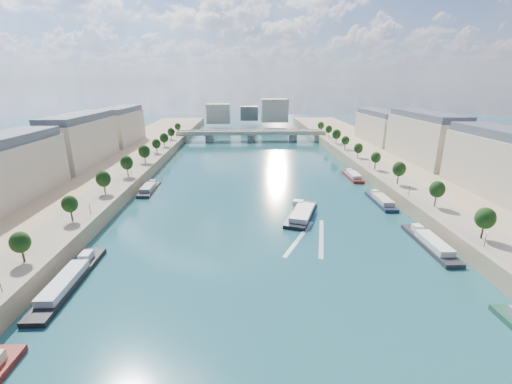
{
  "coord_description": "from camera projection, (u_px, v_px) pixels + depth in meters",
  "views": [
    {
      "loc": [
        -5.8,
        -28.13,
        43.67
      ],
      "look_at": [
        -1.55,
        90.91,
        5.0
      ],
      "focal_mm": 24.0,
      "sensor_mm": 36.0,
      "label": 1
    }
  ],
  "objects": [
    {
      "name": "quay_left",
      "position": [
        73.0,
        193.0,
        132.26
      ],
      "size": [
        44.0,
        520.0,
        5.0
      ],
      "primitive_type": "cube",
      "color": "#9E8460",
      "rests_on": "ground"
    },
    {
      "name": "buildings_left",
      "position": [
        49.0,
        152.0,
        138.92
      ],
      "size": [
        16.0,
        226.0,
        23.2
      ],
      "color": "#C8B399",
      "rests_on": "ground"
    },
    {
      "name": "moored_barges_right",
      "position": [
        404.0,
        221.0,
        109.85
      ],
      "size": [
        5.0,
        127.5,
        3.6
      ],
      "color": "#1C4734",
      "rests_on": "ground"
    },
    {
      "name": "skyline",
      "position": [
        253.0,
        112.0,
        339.72
      ],
      "size": [
        79.0,
        42.0,
        22.0
      ],
      "color": "#C8B399",
      "rests_on": "ground"
    },
    {
      "name": "pave_right",
      "position": [
        402.0,
        183.0,
        135.85
      ],
      "size": [
        14.0,
        520.0,
        0.1
      ],
      "primitive_type": "cube",
      "color": "gray",
      "rests_on": "quay_right"
    },
    {
      "name": "buildings_right",
      "position": [
        458.0,
        149.0,
        144.69
      ],
      "size": [
        16.0,
        226.0,
        23.2
      ],
      "color": "#C8B399",
      "rests_on": "ground"
    },
    {
      "name": "tour_barge",
      "position": [
        301.0,
        214.0,
        115.82
      ],
      "size": [
        15.01,
        25.72,
        3.57
      ],
      "rotation": [
        0.0,
        0.0,
        -0.34
      ],
      "color": "black",
      "rests_on": "ground"
    },
    {
      "name": "pave_left",
      "position": [
        112.0,
        186.0,
        131.98
      ],
      "size": [
        14.0,
        520.0,
        0.1
      ],
      "primitive_type": "cube",
      "color": "gray",
      "rests_on": "quay_left"
    },
    {
      "name": "wake",
      "position": [
        310.0,
        237.0,
        100.23
      ],
      "size": [
        16.2,
        25.63,
        0.04
      ],
      "color": "silver",
      "rests_on": "ground"
    },
    {
      "name": "trees_left",
      "position": [
        117.0,
        171.0,
        132.27
      ],
      "size": [
        4.8,
        268.8,
        8.26
      ],
      "color": "#382B1E",
      "rests_on": "ground"
    },
    {
      "name": "trees_right",
      "position": [
        389.0,
        164.0,
        143.61
      ],
      "size": [
        4.8,
        268.8,
        8.26
      ],
      "color": "#382B1E",
      "rests_on": "ground"
    },
    {
      "name": "lamps_right",
      "position": [
        387.0,
        173.0,
        139.61
      ],
      "size": [
        0.36,
        200.36,
        4.28
      ],
      "color": "black",
      "rests_on": "ground"
    },
    {
      "name": "ground",
      "position": [
        259.0,
        197.0,
        135.48
      ],
      "size": [
        700.0,
        700.0,
        0.0
      ],
      "primitive_type": "plane",
      "color": "#0D3639",
      "rests_on": "ground"
    },
    {
      "name": "moored_barges_left",
      "position": [
        49.0,
        305.0,
        68.78
      ],
      "size": [
        5.0,
        157.25,
        3.6
      ],
      "color": "#1B1C3C",
      "rests_on": "ground"
    },
    {
      "name": "lamps_left",
      "position": [
        113.0,
        187.0,
        121.78
      ],
      "size": [
        0.36,
        200.36,
        4.28
      ],
      "color": "black",
      "rests_on": "ground"
    },
    {
      "name": "bridge",
      "position": [
        251.0,
        134.0,
        260.22
      ],
      "size": [
        112.0,
        12.0,
        8.15
      ],
      "color": "#C1B79E",
      "rests_on": "ground"
    },
    {
      "name": "quay_right",
      "position": [
        438.0,
        189.0,
        137.15
      ],
      "size": [
        44.0,
        520.0,
        5.0
      ],
      "primitive_type": "cube",
      "color": "#9E8460",
      "rests_on": "ground"
    }
  ]
}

